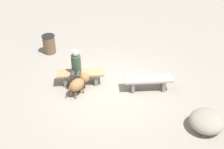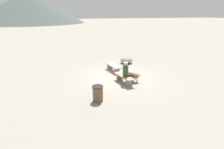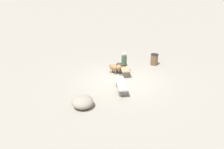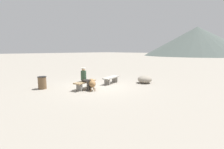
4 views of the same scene
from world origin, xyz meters
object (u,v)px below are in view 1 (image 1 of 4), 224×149
at_px(seated_person, 76,67).
at_px(boulder, 207,121).
at_px(bench_left, 148,81).
at_px(dog, 79,83).
at_px(trash_bin, 49,44).
at_px(bench_right, 81,75).

distance_m(seated_person, boulder, 4.29).
distance_m(bench_left, boulder, 2.31).
bearing_deg(boulder, dog, -15.05).
bearing_deg(trash_bin, dog, 126.82).
bearing_deg(boulder, bench_left, -42.72).
xyz_separation_m(bench_right, seated_person, (0.11, 0.12, 0.40)).
distance_m(trash_bin, boulder, 6.55).
height_order(bench_left, trash_bin, trash_bin).
height_order(bench_right, dog, dog).
bearing_deg(seated_person, trash_bin, -55.86).
bearing_deg(bench_right, boulder, 145.66).
relative_size(seated_person, trash_bin, 1.75).
bearing_deg(dog, boulder, -75.89).
bearing_deg(bench_left, dog, 1.29).
height_order(bench_right, seated_person, seated_person).
xyz_separation_m(bench_left, trash_bin, (3.91, -1.83, 0.04)).
bearing_deg(trash_bin, seated_person, 128.77).
bearing_deg(bench_left, trash_bin, -37.81).
distance_m(dog, trash_bin, 2.95).
height_order(bench_left, dog, dog).
height_order(bench_right, trash_bin, trash_bin).
relative_size(bench_left, boulder, 1.64).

